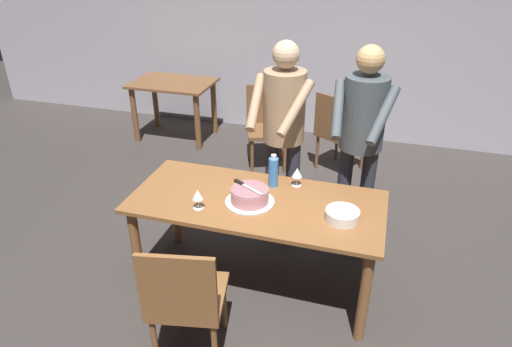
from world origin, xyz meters
The scene contains 15 objects.
ground_plane centered at (0.00, 0.00, 0.00)m, with size 14.00×14.00×0.00m, color #383330.
back_wall centered at (0.00, 3.10, 1.35)m, with size 10.00×0.12×2.70m, color #ADA8B2.
main_dining_table centered at (0.00, 0.00, 0.64)m, with size 1.76×0.79×0.75m.
cake_on_platter centered at (-0.03, -0.04, 0.80)m, with size 0.34×0.34×0.11m.
cake_knife centered at (-0.10, -0.01, 0.87)m, with size 0.24×0.15×0.02m.
plate_stack centered at (0.60, -0.07, 0.79)m, with size 0.22×0.22×0.07m.
wine_glass_near centered at (-0.35, -0.21, 0.85)m, with size 0.08×0.08×0.14m.
wine_glass_far centered at (0.22, 0.28, 0.85)m, with size 0.08×0.08×0.14m.
water_bottle centered at (0.06, 0.23, 0.86)m, with size 0.07×0.07×0.25m.
person_cutting_cake centered at (0.04, 0.60, 1.08)m, with size 0.46×0.57×1.72m.
person_standing_beside centered at (0.63, 0.63, 1.08)m, with size 0.46×0.57×1.72m.
chair_near_side centered at (-0.21, -0.77, 0.49)m, with size 0.52×0.52×0.90m.
background_table centered at (-1.80, 2.40, 0.58)m, with size 1.00×0.70×0.74m.
background_chair_0 centered at (0.32, 2.03, 0.49)m, with size 0.60×0.60×0.90m.
background_chair_1 centered at (-0.47, 2.00, 0.49)m, with size 0.57×0.57×0.90m.
Camera 1 is at (0.76, -2.57, 2.41)m, focal length 31.81 mm.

